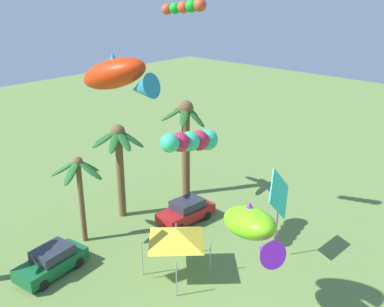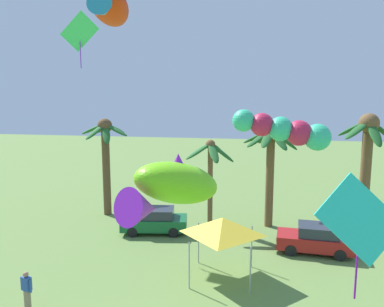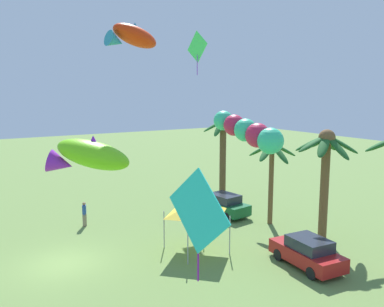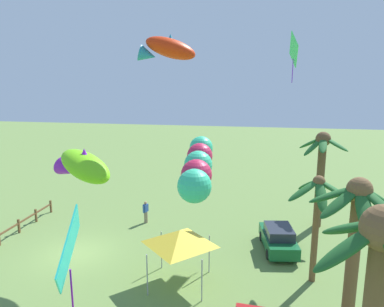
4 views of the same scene
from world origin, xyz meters
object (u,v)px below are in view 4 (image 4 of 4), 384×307
object	(u,v)px
spectator_0	(146,212)
kite_diamond_3	(69,251)
parked_car_0	(278,238)
kite_tube_4	(198,167)
kite_fish_2	(167,49)
kite_fish_5	(83,166)
palm_tree_3	(318,202)
festival_tent	(180,237)
palm_tree_2	(356,220)
palm_tree_0	(378,291)
palm_tree_1	(322,160)
kite_diamond_1	(294,50)

from	to	relation	value
spectator_0	kite_diamond_3	bearing A→B (deg)	4.67
parked_car_0	kite_tube_4	world-z (taller)	kite_tube_4
kite_fish_2	kite_fish_5	distance (m)	8.03
palm_tree_3	kite_fish_2	size ratio (longest dim) A/B	1.55
kite_fish_2	kite_tube_4	size ratio (longest dim) A/B	0.80
festival_tent	kite_tube_4	distance (m)	5.19
palm_tree_2	palm_tree_3	size ratio (longest dim) A/B	1.17
kite_tube_4	kite_fish_5	xyz separation A→B (m)	(-3.70, -6.75, -1.13)
palm_tree_2	kite_fish_5	size ratio (longest dim) A/B	1.50
festival_tent	kite_diamond_3	xyz separation A→B (m)	(5.04, -3.03, 1.53)
palm_tree_0	palm_tree_2	world-z (taller)	palm_tree_0
palm_tree_1	spectator_0	distance (m)	12.69
palm_tree_2	palm_tree_3	bearing A→B (deg)	-167.86
palm_tree_0	palm_tree_1	world-z (taller)	palm_tree_0
palm_tree_0	kite_tube_4	size ratio (longest dim) A/B	1.63
kite_fish_2	kite_tube_4	bearing A→B (deg)	22.26
palm_tree_0	palm_tree_1	xyz separation A→B (m)	(-16.34, 1.41, -0.33)
palm_tree_0	palm_tree_2	xyz separation A→B (m)	(-5.38, 0.85, -0.30)
festival_tent	palm_tree_3	bearing A→B (deg)	102.02
parked_car_0	kite_diamond_1	xyz separation A→B (m)	(-4.66, 0.71, 11.19)
palm_tree_0	spectator_0	xyz separation A→B (m)	(-14.80, -10.55, -4.26)
palm_tree_0	palm_tree_3	bearing A→B (deg)	179.54
palm_tree_1	kite_fish_5	xyz separation A→B (m)	(7.72, -13.38, 0.85)
palm_tree_0	parked_car_0	bearing A→B (deg)	-173.07
kite_fish_2	kite_fish_5	size ratio (longest dim) A/B	0.83
festival_tent	kite_diamond_1	size ratio (longest dim) A/B	0.87
palm_tree_0	festival_tent	bearing A→B (deg)	-139.32
kite_diamond_3	kite_tube_4	xyz separation A→B (m)	(-2.37, 4.34, 2.73)
kite_diamond_3	kite_fish_2	bearing A→B (deg)	171.47
kite_fish_5	parked_car_0	bearing A→B (deg)	108.56
palm_tree_1	palm_tree_3	bearing A→B (deg)	-10.35
palm_tree_3	festival_tent	xyz separation A→B (m)	(1.41, -6.60, -1.76)
kite_tube_4	kite_diamond_3	bearing A→B (deg)	-61.38
festival_tent	kite_diamond_1	bearing A→B (deg)	147.99
palm_tree_3	kite_fish_5	bearing A→B (deg)	-88.22
parked_car_0	palm_tree_3	bearing A→B (deg)	26.21
kite_diamond_3	kite_fish_5	xyz separation A→B (m)	(-6.07, -2.41, 1.59)
palm_tree_3	festival_tent	bearing A→B (deg)	-77.98
spectator_0	kite_tube_4	distance (m)	12.69
palm_tree_1	festival_tent	xyz separation A→B (m)	(8.75, -7.94, -2.28)
spectator_0	kite_fish_5	xyz separation A→B (m)	(6.18, -1.41, 4.78)
kite_fish_2	palm_tree_0	bearing A→B (deg)	34.02
palm_tree_1	kite_diamond_1	distance (m)	7.53
palm_tree_1	kite_fish_2	world-z (taller)	kite_fish_2
palm_tree_2	palm_tree_3	xyz separation A→B (m)	(-3.62, -0.78, -0.54)
parked_car_0	spectator_0	size ratio (longest dim) A/B	2.58
palm_tree_0	kite_tube_4	xyz separation A→B (m)	(-4.92, -5.21, 1.65)
palm_tree_2	kite_tube_4	bearing A→B (deg)	-85.70
palm_tree_1	palm_tree_3	world-z (taller)	palm_tree_1
kite_diamond_1	kite_tube_4	xyz separation A→B (m)	(11.89, -4.45, -5.22)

